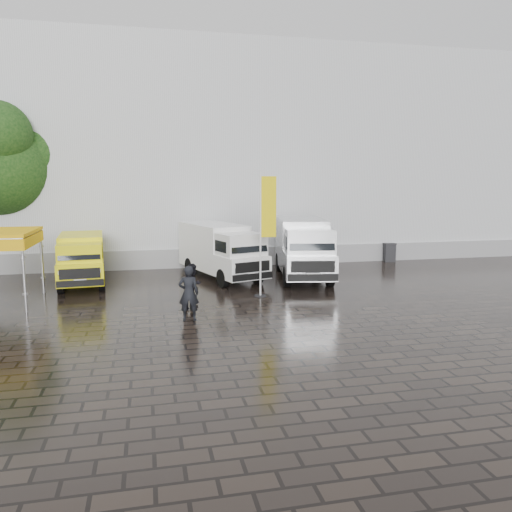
% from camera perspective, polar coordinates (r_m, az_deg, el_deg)
% --- Properties ---
extents(ground, '(120.00, 120.00, 0.00)m').
position_cam_1_polar(ground, '(19.46, 1.91, -4.99)').
color(ground, black).
rests_on(ground, ground).
extents(exhibition_hall, '(44.00, 16.00, 12.00)m').
position_cam_1_polar(exhibition_hall, '(35.00, -1.38, 10.91)').
color(exhibition_hall, silver).
rests_on(exhibition_hall, ground).
extents(hall_plinth, '(44.00, 0.15, 1.00)m').
position_cam_1_polar(hall_plinth, '(27.42, 1.87, 0.04)').
color(hall_plinth, gray).
rests_on(hall_plinth, ground).
extents(van_yellow, '(2.23, 4.90, 2.20)m').
position_cam_1_polar(van_yellow, '(23.25, -19.30, -0.48)').
color(van_yellow, '#FFF60D').
rests_on(van_yellow, ground).
extents(van_white, '(3.64, 6.14, 2.52)m').
position_cam_1_polar(van_white, '(23.45, -3.97, 0.46)').
color(van_white, white).
rests_on(van_white, ground).
extents(van_silver, '(3.22, 6.67, 2.77)m').
position_cam_1_polar(van_silver, '(23.65, 5.36, 0.81)').
color(van_silver, silver).
rests_on(van_silver, ground).
extents(flagpole, '(0.88, 0.50, 4.94)m').
position_cam_1_polar(flagpole, '(19.61, 1.04, 3.29)').
color(flagpole, black).
rests_on(flagpole, ground).
extents(wheelie_bin, '(0.74, 0.74, 1.06)m').
position_cam_1_polar(wheelie_bin, '(29.50, 14.98, 0.41)').
color(wheelie_bin, black).
rests_on(wheelie_bin, ground).
extents(person_front, '(0.71, 0.51, 1.83)m').
position_cam_1_polar(person_front, '(16.53, -7.71, -4.23)').
color(person_front, black).
rests_on(person_front, ground).
extents(person_tent, '(0.99, 1.00, 1.63)m').
position_cam_1_polar(person_tent, '(18.14, -7.20, -3.41)').
color(person_tent, black).
rests_on(person_tent, ground).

